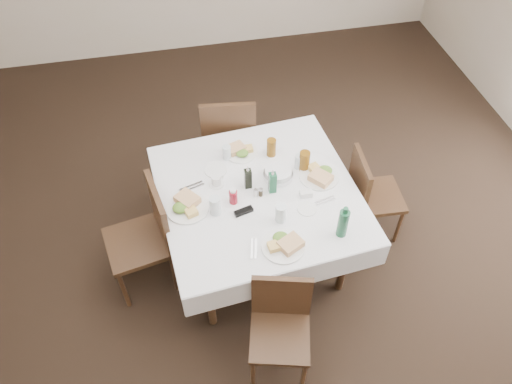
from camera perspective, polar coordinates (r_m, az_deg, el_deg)
ground_plane at (r=4.17m, az=0.49°, el=-9.07°), size 7.00×7.00×0.00m
room_shell at (r=2.89m, az=0.70°, el=9.70°), size 6.04×7.04×2.80m
dining_table at (r=3.74m, az=0.28°, el=-0.74°), size 1.56×1.56×0.76m
chair_north at (r=4.46m, az=-3.12°, el=6.61°), size 0.52×0.52×0.98m
chair_south at (r=3.42m, az=2.81°, el=-14.44°), size 0.48×0.48×0.83m
chair_east at (r=4.16m, az=12.74°, el=0.05°), size 0.43×0.43×0.85m
chair_west at (r=3.80m, az=-12.23°, el=-4.54°), size 0.53×0.53×0.96m
meal_north at (r=3.97m, az=-1.80°, el=4.73°), size 0.26×0.26×0.06m
meal_south at (r=3.36m, az=3.23°, el=-5.94°), size 0.30×0.30×0.06m
meal_east at (r=3.80m, az=7.34°, el=1.95°), size 0.30×0.30×0.07m
meal_west at (r=3.60m, az=-7.95°, el=-1.54°), size 0.31×0.31×0.07m
side_plate_a at (r=3.84m, az=-4.62°, el=2.50°), size 0.17×0.17×0.01m
side_plate_b at (r=3.59m, az=5.85°, el=-1.93°), size 0.14×0.14×0.01m
water_n at (r=3.90m, az=-3.36°, el=4.53°), size 0.07×0.07×0.12m
water_s at (r=3.47m, az=2.84°, el=-2.42°), size 0.08×0.08×0.14m
water_e at (r=3.84m, az=4.93°, el=3.48°), size 0.07×0.07×0.12m
water_w at (r=3.51m, az=-4.69°, el=-1.55°), size 0.08×0.08×0.15m
iced_tea_a at (r=3.91m, az=1.76°, el=5.11°), size 0.07×0.07×0.15m
iced_tea_b at (r=3.81m, az=5.55°, el=3.56°), size 0.08×0.08×0.17m
bread_basket at (r=3.77m, az=2.54°, el=2.11°), size 0.23×0.23×0.07m
oil_cruet_dark at (r=3.66m, az=-0.93°, el=1.63°), size 0.05×0.05×0.21m
oil_cruet_green at (r=3.63m, az=1.89°, el=1.17°), size 0.05×0.05×0.22m
ketchup_bottle at (r=3.58m, az=-2.62°, el=-0.49°), size 0.06×0.06×0.13m
salt_shaker at (r=3.64m, az=-0.05°, el=-0.07°), size 0.03×0.03×0.07m
pepper_shaker at (r=3.64m, az=0.54°, el=-0.01°), size 0.03×0.03×0.07m
coffee_mug at (r=3.72m, az=-4.53°, el=1.28°), size 0.12×0.11×0.08m
sunglasses at (r=3.55m, az=-1.43°, el=-2.22°), size 0.14×0.08×0.03m
green_bottle at (r=3.40m, az=9.92°, el=-3.50°), size 0.07×0.07×0.27m
sugar_caddy at (r=3.66m, az=5.73°, el=-0.17°), size 0.09×0.06×0.05m
cutlery_n at (r=4.02m, az=1.85°, el=5.06°), size 0.07×0.16×0.01m
cutlery_s at (r=3.36m, az=-0.25°, el=-6.47°), size 0.08×0.17×0.01m
cutlery_e at (r=3.66m, az=7.88°, el=-1.01°), size 0.16×0.07×0.01m
cutlery_w at (r=3.75m, az=-7.36°, el=0.56°), size 0.19×0.10×0.01m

